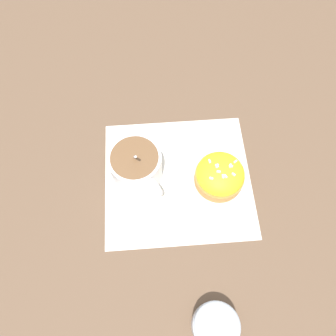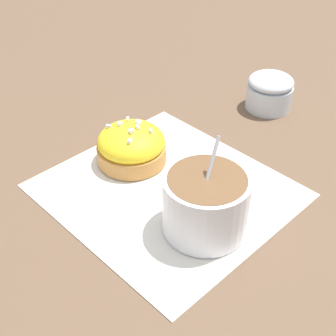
{
  "view_description": "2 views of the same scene",
  "coord_description": "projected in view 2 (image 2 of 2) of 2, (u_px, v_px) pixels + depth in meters",
  "views": [
    {
      "loc": [
        -0.02,
        -0.25,
        0.58
      ],
      "look_at": [
        -0.02,
        0.01,
        0.04
      ],
      "focal_mm": 35.0,
      "sensor_mm": 36.0,
      "label": 1
    },
    {
      "loc": [
        -0.33,
        0.29,
        0.38
      ],
      "look_at": [
        -0.0,
        0.0,
        0.04
      ],
      "focal_mm": 50.0,
      "sensor_mm": 36.0,
      "label": 2
    }
  ],
  "objects": [
    {
      "name": "coffee_cup",
      "position": [
        206.0,
        200.0,
        0.51
      ],
      "size": [
        0.1,
        0.11,
        0.11
      ],
      "color": "white",
      "rests_on": "paper_napkin"
    },
    {
      "name": "ground_plane",
      "position": [
        167.0,
        191.0,
        0.58
      ],
      "size": [
        3.0,
        3.0,
        0.0
      ],
      "primitive_type": "plane",
      "color": "brown"
    },
    {
      "name": "sugar_bowl",
      "position": [
        270.0,
        91.0,
        0.73
      ],
      "size": [
        0.07,
        0.07,
        0.06
      ],
      "color": "silver",
      "rests_on": "ground_plane"
    },
    {
      "name": "frosted_pastry",
      "position": [
        131.0,
        146.0,
        0.61
      ],
      "size": [
        0.09,
        0.09,
        0.05
      ],
      "color": "#C18442",
      "rests_on": "paper_napkin"
    },
    {
      "name": "paper_napkin",
      "position": [
        167.0,
        190.0,
        0.58
      ],
      "size": [
        0.29,
        0.27,
        0.0
      ],
      "color": "white",
      "rests_on": "ground_plane"
    }
  ]
}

